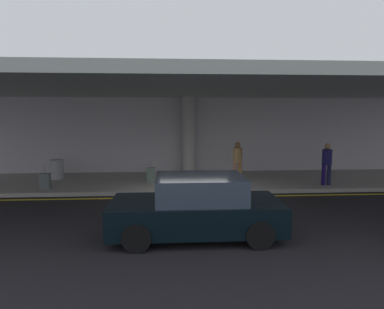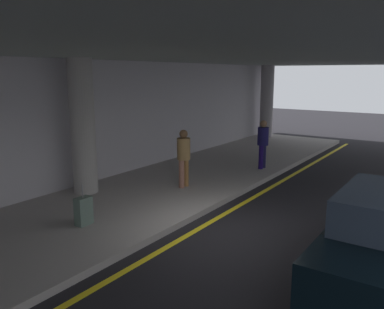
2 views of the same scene
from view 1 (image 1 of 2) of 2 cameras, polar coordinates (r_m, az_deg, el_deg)
The scene contains 12 objects.
ground_plane at distance 11.31m, azimuth 0.65°, elevation -8.23°, with size 60.00×60.00×0.00m, color black.
sidewalk at distance 14.30m, azimuth -0.28°, elevation -4.70°, with size 26.00×4.20×0.15m, color gray.
lane_stripe_yellow at distance 11.92m, azimuth 0.42°, elevation -7.42°, with size 26.00×0.14×0.01m, color yellow.
support_column_far_left at distance 15.46m, azimuth -0.59°, elevation 3.28°, with size 0.66×0.66×3.65m, color gray.
ceiling_overhang at distance 13.55m, azimuth -0.17°, elevation 11.13°, with size 28.00×13.20×0.30m, color #939D94.
terminal_back_wall at distance 16.29m, azimuth -0.75°, elevation 3.20°, with size 26.00×0.30×3.80m, color #AEA9AF.
car_black at distance 8.04m, azimuth 0.89°, elevation -9.28°, with size 4.10×1.92×1.50m.
traveler_with_luggage at distance 13.85m, azimuth 7.92°, elevation -0.79°, with size 0.38×0.38×1.68m.
person_waiting_for_ride at distance 14.12m, azimuth 22.45°, elevation -1.11°, with size 0.38×0.38×1.68m.
suitcase_upright_primary at distance 13.78m, azimuth -7.17°, elevation -3.57°, with size 0.36×0.22×0.90m.
suitcase_upright_secondary at distance 13.58m, azimuth -24.23°, elevation -4.29°, with size 0.36×0.22×0.90m.
trash_bin_steel at distance 15.57m, azimuth -22.44°, elevation -2.40°, with size 0.56×0.56×0.85m, color gray.
Camera 1 is at (-0.82, -10.89, 2.96)m, focal length 30.60 mm.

